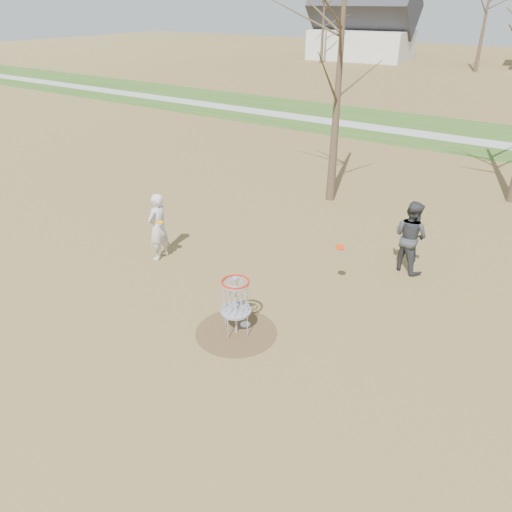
{
  "coord_description": "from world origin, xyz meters",
  "views": [
    {
      "loc": [
        5.38,
        -7.14,
        6.53
      ],
      "look_at": [
        -0.5,
        1.5,
        1.1
      ],
      "focal_mm": 35.0,
      "sensor_mm": 36.0,
      "label": 1
    }
  ],
  "objects_px": {
    "disc_golf_basket": "(236,297)",
    "player_throwing": "(410,237)",
    "player_standing": "(158,227)",
    "disc_grounded": "(245,324)"
  },
  "relations": [
    {
      "from": "disc_golf_basket",
      "to": "player_throwing",
      "type": "bearing_deg",
      "value": 66.88
    },
    {
      "from": "player_throwing",
      "to": "player_standing",
      "type": "bearing_deg",
      "value": 47.82
    },
    {
      "from": "disc_golf_basket",
      "to": "player_standing",
      "type": "bearing_deg",
      "value": 156.72
    },
    {
      "from": "player_throwing",
      "to": "disc_golf_basket",
      "type": "distance_m",
      "value": 5.31
    },
    {
      "from": "player_standing",
      "to": "disc_golf_basket",
      "type": "distance_m",
      "value": 4.2
    },
    {
      "from": "player_throwing",
      "to": "disc_grounded",
      "type": "distance_m",
      "value": 5.09
    },
    {
      "from": "player_throwing",
      "to": "disc_golf_basket",
      "type": "relative_size",
      "value": 1.45
    },
    {
      "from": "player_standing",
      "to": "player_throwing",
      "type": "relative_size",
      "value": 0.97
    },
    {
      "from": "disc_golf_basket",
      "to": "disc_grounded",
      "type": "bearing_deg",
      "value": 88.83
    },
    {
      "from": "disc_grounded",
      "to": "disc_golf_basket",
      "type": "distance_m",
      "value": 0.95
    }
  ]
}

